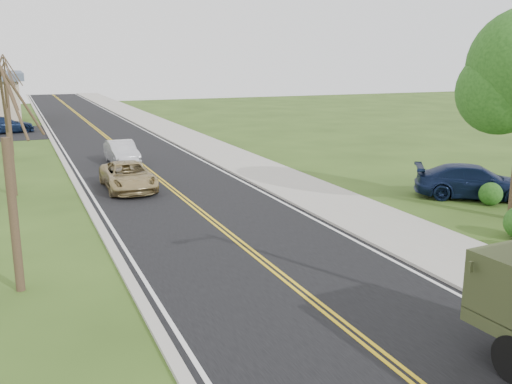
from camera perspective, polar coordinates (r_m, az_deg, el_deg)
road at (r=46.80m, az=-14.63°, el=5.25°), size 8.00×120.00×0.01m
curb_right at (r=47.57m, az=-9.67°, el=5.69°), size 0.30×120.00×0.12m
sidewalk_right at (r=48.01m, az=-7.64°, el=5.81°), size 3.20×120.00×0.10m
curb_left at (r=46.38m, az=-19.72°, el=4.89°), size 0.30×120.00×0.10m
bare_tree_a at (r=16.29m, az=-23.26°, el=-0.47°), size 1.93×2.26×6.08m
bare_tree_b at (r=28.14m, az=-23.41°, el=4.60°), size 1.83×2.14×5.73m
bare_tree_c at (r=40.04m, az=-23.53°, el=7.29°), size 2.04×2.39×6.42m
bare_tree_d at (r=52.02m, az=-23.54°, el=8.18°), size 1.88×2.20×5.91m
suv_champagne at (r=27.98m, az=-12.67°, el=1.55°), size 2.23×4.78×1.33m
sedan_silver at (r=34.97m, az=-13.28°, el=3.87°), size 1.55×4.21×1.38m
pickup_navy at (r=27.48m, az=20.97°, el=0.97°), size 5.48×4.66×1.51m
lot_car_navy at (r=52.47m, az=-23.95°, el=6.14°), size 5.21×3.15×1.41m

